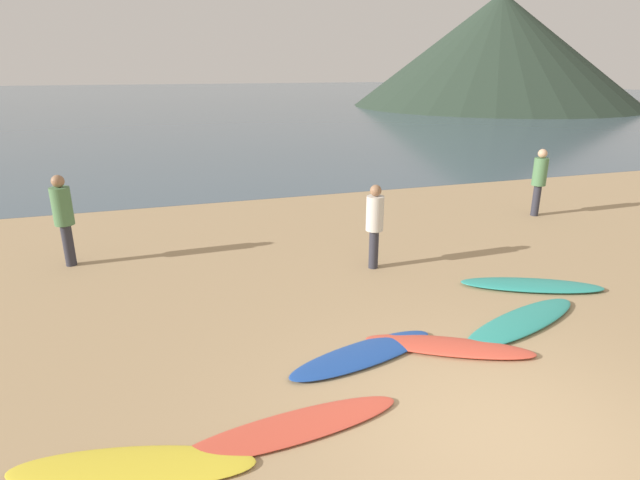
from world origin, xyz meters
TOP-DOWN VIEW (x-y plane):
  - ground_plane at (0.00, 10.00)m, footprint 120.00×120.00m
  - ocean_water at (0.00, 60.52)m, footprint 140.00×100.00m
  - headland_hill at (27.50, 39.20)m, footprint 25.85×25.85m
  - surfboard_0 at (-3.55, 0.76)m, footprint 2.38×1.12m
  - surfboard_1 at (-1.98, 0.84)m, footprint 2.48×0.75m
  - surfboard_2 at (-0.73, 1.93)m, footprint 2.27×1.08m
  - surfboard_3 at (0.43, 1.76)m, footprint 2.21×1.50m
  - surfboard_4 at (1.82, 2.05)m, footprint 2.53×1.36m
  - surfboard_5 at (2.84, 3.10)m, footprint 2.41×1.51m
  - person_0 at (-4.80, 6.64)m, footprint 0.35×0.35m
  - person_1 at (5.93, 6.81)m, footprint 0.34×0.34m
  - person_2 at (0.62, 4.78)m, footprint 0.32×0.32m

SIDE VIEW (x-z plane):
  - ground_plane at x=0.00m, z-range -0.20..0.00m
  - ocean_water at x=0.00m, z-range 0.00..0.00m
  - surfboard_0 at x=-3.55m, z-range 0.00..0.06m
  - surfboard_1 at x=-1.98m, z-range 0.00..0.06m
  - surfboard_2 at x=-0.73m, z-range 0.00..0.08m
  - surfboard_3 at x=0.43m, z-range 0.00..0.09m
  - surfboard_4 at x=1.82m, z-range 0.00..0.09m
  - surfboard_5 at x=2.84m, z-range 0.00..0.10m
  - person_2 at x=0.62m, z-range 0.14..1.73m
  - person_1 at x=5.93m, z-range 0.15..1.83m
  - person_0 at x=-4.80m, z-range 0.16..1.90m
  - headland_hill at x=27.50m, z-range 0.00..9.83m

